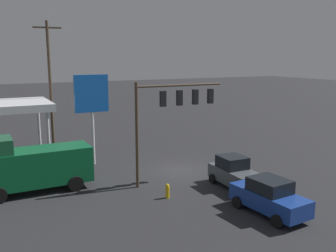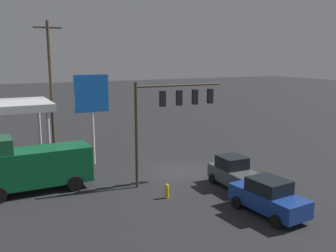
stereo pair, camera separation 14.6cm
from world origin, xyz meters
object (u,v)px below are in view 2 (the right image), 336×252
at_px(traffic_signal_assembly, 172,107).
at_px(delivery_truck, 31,165).
at_px(price_sign, 92,98).
at_px(hatchback_crossing, 234,173).
at_px(fire_hydrant, 167,191).
at_px(utility_pole, 51,83).
at_px(sedan_far, 268,197).

bearing_deg(traffic_signal_assembly, delivery_truck, -14.23).
xyz_separation_m(price_sign, delivery_truck, (5.08, 4.20, -3.47)).
bearing_deg(traffic_signal_assembly, hatchback_crossing, 138.10).
bearing_deg(delivery_truck, fire_hydrant, 145.26).
xyz_separation_m(price_sign, fire_hydrant, (-1.91, 8.96, -4.72)).
bearing_deg(traffic_signal_assembly, utility_pole, -67.33).
bearing_deg(delivery_truck, hatchback_crossing, 156.59).
bearing_deg(delivery_truck, sedan_far, 139.08).
distance_m(utility_pole, hatchback_crossing, 18.54).
bearing_deg(price_sign, fire_hydrant, 102.01).
relative_size(hatchback_crossing, fire_hydrant, 4.37).
xyz_separation_m(traffic_signal_assembly, hatchback_crossing, (-3.08, 2.76, -4.13)).
relative_size(traffic_signal_assembly, fire_hydrant, 7.66).
height_order(sedan_far, hatchback_crossing, hatchback_crossing).
bearing_deg(traffic_signal_assembly, fire_hydrant, 57.52).
relative_size(traffic_signal_assembly, utility_pole, 0.60).
xyz_separation_m(sedan_far, fire_hydrant, (3.82, -4.45, -0.51)).
bearing_deg(traffic_signal_assembly, sedan_far, 107.28).
relative_size(utility_pole, fire_hydrant, 12.88).
xyz_separation_m(utility_pole, fire_hydrant, (-3.77, 15.51, -5.52)).
xyz_separation_m(traffic_signal_assembly, sedan_far, (-2.18, 7.02, -4.12)).
bearing_deg(utility_pole, traffic_signal_assembly, 112.67).
height_order(hatchback_crossing, fire_hydrant, hatchback_crossing).
relative_size(traffic_signal_assembly, price_sign, 0.97).
bearing_deg(utility_pole, price_sign, 105.89).
relative_size(price_sign, sedan_far, 1.53).
distance_m(price_sign, hatchback_crossing, 12.05).
bearing_deg(fire_hydrant, price_sign, -77.99).
distance_m(sedan_far, delivery_truck, 14.21).
height_order(price_sign, hatchback_crossing, price_sign).
bearing_deg(sedan_far, delivery_truck, -134.97).
height_order(traffic_signal_assembly, utility_pole, utility_pole).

